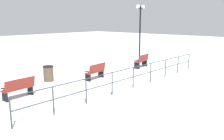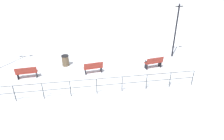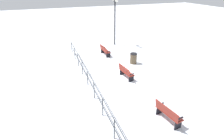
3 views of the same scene
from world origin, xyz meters
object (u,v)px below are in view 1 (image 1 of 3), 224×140
bench_third (19,88)px  lamppost_near (140,20)px  bench_second (96,71)px  trash_bin (48,74)px  bench_nearest (142,61)px

bench_third → lamppost_near: bearing=-85.2°
bench_second → lamppost_near: bearing=-81.2°
lamppost_near → bench_third: bearing=99.6°
lamppost_near → trash_bin: 9.49m
bench_second → bench_third: bench_second is taller
bench_third → trash_bin: 3.02m
bench_nearest → bench_second: (-0.05, 4.60, -0.03)m
bench_nearest → trash_bin: (1.58, 6.65, -0.06)m
bench_second → bench_third: (0.02, 4.60, -0.00)m
bench_nearest → lamppost_near: bearing=-59.8°
bench_third → lamppost_near: (1.96, -11.60, 2.86)m
lamppost_near → trash_bin: size_ratio=5.22×
trash_bin → lamppost_near: bearing=-87.8°
bench_second → lamppost_near: (1.98, -6.99, 2.85)m
bench_nearest → trash_bin: 6.83m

